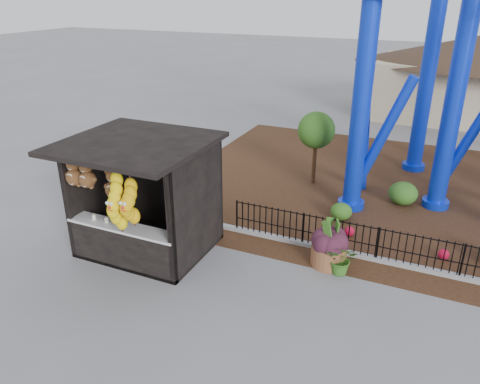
% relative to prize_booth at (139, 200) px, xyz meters
% --- Properties ---
extents(ground, '(120.00, 120.00, 0.00)m').
position_rel_prize_booth_xyz_m(ground, '(3.01, -0.90, -1.53)').
color(ground, slate).
rests_on(ground, ground).
extents(mulch_bed, '(18.00, 12.00, 0.02)m').
position_rel_prize_booth_xyz_m(mulch_bed, '(7.01, 7.10, -1.53)').
color(mulch_bed, '#331E11').
rests_on(mulch_bed, ground).
extents(curb, '(18.00, 0.18, 0.12)m').
position_rel_prize_booth_xyz_m(curb, '(7.01, 2.10, -1.47)').
color(curb, gray).
rests_on(curb, ground).
extents(prize_booth, '(3.50, 3.40, 3.12)m').
position_rel_prize_booth_xyz_m(prize_booth, '(0.00, 0.00, 0.00)').
color(prize_booth, black).
rests_on(prize_booth, ground).
extents(picket_fence, '(12.20, 0.06, 1.00)m').
position_rel_prize_booth_xyz_m(picket_fence, '(7.91, 2.10, -1.03)').
color(picket_fence, black).
rests_on(picket_fence, ground).
extents(terracotta_planter, '(1.10, 1.10, 0.56)m').
position_rel_prize_booth_xyz_m(terracotta_planter, '(4.70, 1.44, -1.25)').
color(terracotta_planter, brown).
rests_on(terracotta_planter, ground).
extents(planter_foliage, '(0.70, 0.70, 0.64)m').
position_rel_prize_booth_xyz_m(planter_foliage, '(4.70, 1.44, -0.65)').
color(planter_foliage, '#331422').
rests_on(planter_foliage, terracotta_planter).
extents(potted_plant, '(0.84, 0.75, 0.83)m').
position_rel_prize_booth_xyz_m(potted_plant, '(5.09, 1.17, -1.12)').
color(potted_plant, '#205719').
rests_on(potted_plant, ground).
extents(landscaping, '(7.96, 3.73, 0.75)m').
position_rel_prize_booth_xyz_m(landscaping, '(7.16, 4.83, -1.22)').
color(landscaping, '#2B5719').
rests_on(landscaping, mulch_bed).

